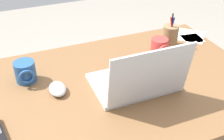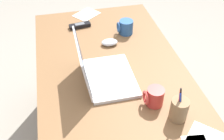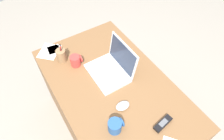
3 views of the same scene
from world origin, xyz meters
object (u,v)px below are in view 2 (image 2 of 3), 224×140
object	(u,v)px
coffee_mug_white	(154,97)
cordless_phone	(80,26)
coffee_mug_tall	(126,27)
computer_mouse	(110,42)
pen_holder	(179,109)
laptop	(102,73)

from	to	relation	value
coffee_mug_white	cordless_phone	world-z (taller)	coffee_mug_white
coffee_mug_white	coffee_mug_tall	world-z (taller)	same
computer_mouse	coffee_mug_tall	distance (m)	0.16
cordless_phone	pen_holder	distance (m)	0.91
laptop	computer_mouse	xyz separation A→B (m)	(0.30, -0.10, -0.03)
computer_mouse	pen_holder	bearing A→B (deg)	-163.60
coffee_mug_tall	pen_holder	bearing A→B (deg)	-176.53
coffee_mug_tall	pen_holder	xyz separation A→B (m)	(-0.72, -0.04, 0.01)
laptop	computer_mouse	bearing A→B (deg)	-19.24
laptop	coffee_mug_white	distance (m)	0.29
computer_mouse	laptop	bearing A→B (deg)	161.78
laptop	coffee_mug_tall	bearing A→B (deg)	-29.86
computer_mouse	pen_holder	distance (m)	0.64
coffee_mug_white	laptop	bearing A→B (deg)	43.23
coffee_mug_white	cordless_phone	xyz separation A→B (m)	(0.75, 0.24, -0.03)
coffee_mug_white	pen_holder	world-z (taller)	pen_holder
coffee_mug_tall	cordless_phone	xyz separation A→B (m)	(0.14, 0.27, -0.03)
coffee_mug_tall	computer_mouse	bearing A→B (deg)	129.02
computer_mouse	coffee_mug_tall	xyz separation A→B (m)	(0.10, -0.13, 0.03)
coffee_mug_white	coffee_mug_tall	distance (m)	0.62
coffee_mug_white	cordless_phone	size ratio (longest dim) A/B	0.63
laptop	coffee_mug_tall	world-z (taller)	laptop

